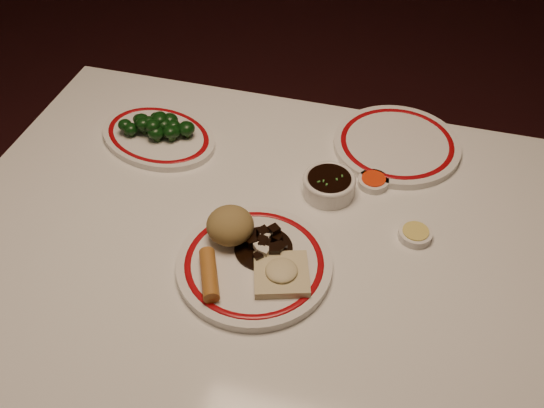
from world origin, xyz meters
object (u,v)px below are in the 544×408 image
at_px(dining_table, 255,263).
at_px(soy_bowl, 329,186).
at_px(broccoli_pile, 158,126).
at_px(fried_wonton, 281,273).
at_px(broccoli_plate, 158,136).
at_px(main_plate, 254,264).
at_px(stirfry_heap, 266,245).
at_px(spring_roll, 209,274).
at_px(rice_mound, 230,225).

distance_m(dining_table, soy_bowl, 0.22).
relative_size(dining_table, broccoli_pile, 7.05).
distance_m(fried_wonton, broccoli_plate, 0.49).
relative_size(main_plate, stirfry_heap, 3.10).
relative_size(main_plate, spring_roll, 3.18).
bearing_deg(soy_bowl, fried_wonton, -97.47).
bearing_deg(dining_table, spring_roll, -104.55).
relative_size(main_plate, broccoli_pile, 1.96).
height_order(rice_mound, spring_roll, rice_mound).
relative_size(main_plate, soy_bowl, 3.16).
height_order(dining_table, main_plate, main_plate).
xyz_separation_m(dining_table, fried_wonton, (0.08, -0.11, 0.12)).
xyz_separation_m(dining_table, spring_roll, (-0.04, -0.15, 0.12)).
height_order(spring_roll, fried_wonton, spring_roll).
height_order(main_plate, broccoli_plate, main_plate).
relative_size(spring_roll, broccoli_plate, 0.32).
relative_size(rice_mound, stirfry_heap, 0.82).
relative_size(dining_table, fried_wonton, 10.00).
height_order(rice_mound, broccoli_plate, rice_mound).
bearing_deg(broccoli_pile, soy_bowl, -9.96).
height_order(stirfry_heap, soy_bowl, stirfry_heap).
height_order(stirfry_heap, broccoli_pile, broccoli_pile).
relative_size(broccoli_plate, broccoli_pile, 1.92).
height_order(spring_roll, broccoli_plate, spring_roll).
height_order(broccoli_plate, soy_bowl, soy_bowl).
relative_size(spring_roll, fried_wonton, 0.87).
distance_m(main_plate, fried_wonton, 0.06).
distance_m(main_plate, spring_roll, 0.09).
bearing_deg(broccoli_pile, main_plate, -43.84).
relative_size(dining_table, stirfry_heap, 11.14).
bearing_deg(main_plate, fried_wonton, -20.26).
distance_m(spring_roll, soy_bowl, 0.33).
distance_m(dining_table, fried_wonton, 0.18).
relative_size(fried_wonton, broccoli_plate, 0.37).
relative_size(rice_mound, soy_bowl, 0.83).
bearing_deg(fried_wonton, rice_mound, 150.05).
xyz_separation_m(rice_mound, fried_wonton, (0.12, -0.07, -0.02)).
bearing_deg(dining_table, fried_wonton, -52.41).
height_order(main_plate, spring_roll, spring_roll).
relative_size(spring_roll, stirfry_heap, 0.97).
xyz_separation_m(spring_roll, soy_bowl, (0.15, 0.29, -0.01)).
bearing_deg(dining_table, broccoli_pile, 143.16).
height_order(dining_table, rice_mound, rice_mound).
relative_size(fried_wonton, stirfry_heap, 1.11).
xyz_separation_m(main_plate, fried_wonton, (0.06, -0.02, 0.02)).
xyz_separation_m(broccoli_plate, soy_bowl, (0.41, -0.07, 0.01)).
bearing_deg(fried_wonton, main_plate, 159.74).
bearing_deg(main_plate, spring_roll, -136.66).
relative_size(main_plate, broccoli_plate, 1.02).
distance_m(fried_wonton, broccoli_pile, 0.49).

